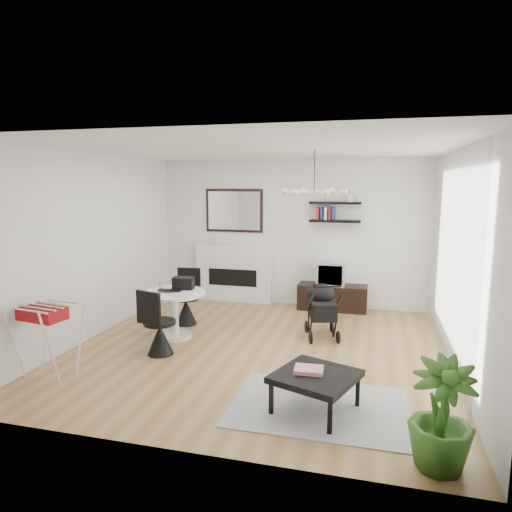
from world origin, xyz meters
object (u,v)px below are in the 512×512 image
(crt_tv, at_px, (331,273))
(coffee_table, at_px, (316,378))
(stroller, at_px, (322,312))
(dining_table, at_px, (174,307))
(drying_rack, at_px, (48,340))
(fireplace, at_px, (234,266))
(potted_plant, at_px, (442,415))
(tv_console, at_px, (332,297))

(crt_tv, bearing_deg, coffee_table, -86.79)
(stroller, bearing_deg, dining_table, -179.63)
(drying_rack, bearing_deg, coffee_table, 9.50)
(fireplace, distance_m, dining_table, 2.27)
(fireplace, xyz_separation_m, potted_plant, (3.17, -4.61, -0.23))
(tv_console, bearing_deg, dining_table, -135.38)
(tv_console, height_order, coffee_table, tv_console)
(fireplace, distance_m, crt_tv, 1.88)
(crt_tv, relative_size, drying_rack, 0.55)
(dining_table, bearing_deg, drying_rack, -115.36)
(crt_tv, distance_m, dining_table, 2.97)
(fireplace, distance_m, potted_plant, 5.60)
(stroller, distance_m, potted_plant, 3.24)
(crt_tv, bearing_deg, drying_rack, -127.40)
(fireplace, distance_m, stroller, 2.52)
(tv_console, height_order, drying_rack, drying_rack)
(crt_tv, distance_m, drying_rack, 4.78)
(stroller, xyz_separation_m, potted_plant, (1.29, -2.97, 0.08))
(tv_console, distance_m, coffee_table, 3.78)
(dining_table, height_order, drying_rack, drying_rack)
(drying_rack, bearing_deg, crt_tv, 61.78)
(stroller, bearing_deg, potted_plant, -82.23)
(dining_table, bearing_deg, fireplace, 84.47)
(tv_console, xyz_separation_m, potted_plant, (1.26, -4.46, 0.23))
(fireplace, relative_size, potted_plant, 2.37)
(drying_rack, distance_m, stroller, 3.71)
(coffee_table, bearing_deg, crt_tv, 93.21)
(tv_console, distance_m, drying_rack, 4.80)
(tv_console, relative_size, potted_plant, 1.34)
(tv_console, xyz_separation_m, dining_table, (-2.12, -2.10, 0.23))
(fireplace, relative_size, coffee_table, 2.26)
(crt_tv, distance_m, stroller, 1.52)
(tv_console, relative_size, stroller, 1.40)
(tv_console, height_order, potted_plant, potted_plant)
(drying_rack, distance_m, coffee_table, 3.11)
(coffee_table, height_order, potted_plant, potted_plant)
(crt_tv, bearing_deg, dining_table, -135.00)
(fireplace, relative_size, dining_table, 2.28)
(fireplace, relative_size, crt_tv, 4.39)
(fireplace, xyz_separation_m, crt_tv, (1.88, -0.15, -0.01))
(fireplace, height_order, potted_plant, fireplace)
(tv_console, xyz_separation_m, drying_rack, (-2.93, -3.80, 0.24))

